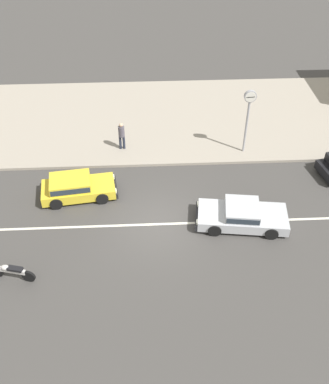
{
  "coord_description": "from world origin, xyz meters",
  "views": [
    {
      "loc": [
        -0.44,
        -15.05,
        14.38
      ],
      "look_at": [
        0.38,
        1.36,
        0.8
      ],
      "focal_mm": 42.0,
      "sensor_mm": 36.0,
      "label": 1
    }
  ],
  "objects_px": {
    "sedan_silver_3": "(242,215)",
    "street_clock": "(249,107)",
    "pedestrian_near_clock": "(122,134)",
    "hatchback_yellow_1": "(76,187)",
    "motorcycle_1": "(12,271)"
  },
  "relations": [
    {
      "from": "sedan_silver_3",
      "to": "motorcycle_1",
      "type": "height_order",
      "value": "sedan_silver_3"
    },
    {
      "from": "street_clock",
      "to": "hatchback_yellow_1",
      "type": "bearing_deg",
      "value": -159.69
    },
    {
      "from": "motorcycle_1",
      "to": "street_clock",
      "type": "xyz_separation_m",
      "value": [
        11.0,
        8.44,
        2.47
      ]
    },
    {
      "from": "motorcycle_1",
      "to": "pedestrian_near_clock",
      "type": "relative_size",
      "value": 1.17
    },
    {
      "from": "hatchback_yellow_1",
      "to": "street_clock",
      "type": "bearing_deg",
      "value": 20.31
    },
    {
      "from": "motorcycle_1",
      "to": "street_clock",
      "type": "height_order",
      "value": "street_clock"
    },
    {
      "from": "pedestrian_near_clock",
      "to": "sedan_silver_3",
      "type": "bearing_deg",
      "value": -48.31
    },
    {
      "from": "hatchback_yellow_1",
      "to": "street_clock",
      "type": "relative_size",
      "value": 1.04
    },
    {
      "from": "street_clock",
      "to": "pedestrian_near_clock",
      "type": "xyz_separation_m",
      "value": [
        -6.75,
        0.59,
        -1.79
      ]
    },
    {
      "from": "hatchback_yellow_1",
      "to": "pedestrian_near_clock",
      "type": "relative_size",
      "value": 2.35
    },
    {
      "from": "motorcycle_1",
      "to": "pedestrian_near_clock",
      "type": "distance_m",
      "value": 10.0
    },
    {
      "from": "sedan_silver_3",
      "to": "street_clock",
      "type": "relative_size",
      "value": 1.18
    },
    {
      "from": "hatchback_yellow_1",
      "to": "sedan_silver_3",
      "type": "height_order",
      "value": "hatchback_yellow_1"
    },
    {
      "from": "sedan_silver_3",
      "to": "hatchback_yellow_1",
      "type": "bearing_deg",
      "value": 162.99
    },
    {
      "from": "hatchback_yellow_1",
      "to": "pedestrian_near_clock",
      "type": "bearing_deg",
      "value": 60.71
    }
  ]
}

